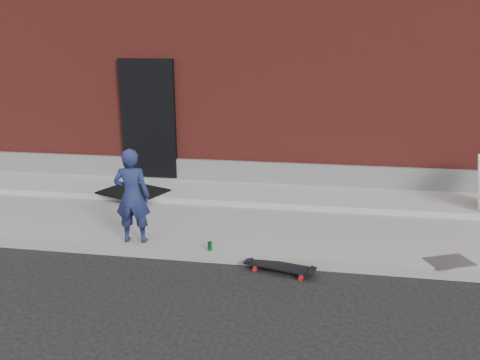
# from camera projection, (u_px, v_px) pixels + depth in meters

# --- Properties ---
(ground) EXTENTS (80.00, 80.00, 0.00)m
(ground) POSITION_uv_depth(u_px,v_px,m) (268.00, 267.00, 6.07)
(ground) COLOR black
(ground) RESTS_ON ground
(sidewalk) EXTENTS (20.00, 3.00, 0.15)m
(sidewalk) POSITION_uv_depth(u_px,v_px,m) (277.00, 220.00, 7.47)
(sidewalk) COLOR gray
(sidewalk) RESTS_ON ground
(apron) EXTENTS (20.00, 1.20, 0.10)m
(apron) POSITION_uv_depth(u_px,v_px,m) (282.00, 195.00, 8.29)
(apron) COLOR #979691
(apron) RESTS_ON sidewalk
(building) EXTENTS (20.00, 8.10, 5.00)m
(building) POSITION_uv_depth(u_px,v_px,m) (297.00, 55.00, 11.99)
(building) COLOR maroon
(building) RESTS_ON ground
(child) EXTENTS (0.51, 0.37, 1.32)m
(child) POSITION_uv_depth(u_px,v_px,m) (132.00, 196.00, 6.32)
(child) COLOR #1B224C
(child) RESTS_ON sidewalk
(skateboard) EXTENTS (0.90, 0.42, 0.10)m
(skateboard) POSITION_uv_depth(u_px,v_px,m) (280.00, 267.00, 5.91)
(skateboard) COLOR #B21213
(skateboard) RESTS_ON ground
(soda_can) EXTENTS (0.07, 0.07, 0.12)m
(soda_can) POSITION_uv_depth(u_px,v_px,m) (210.00, 246.00, 6.19)
(soda_can) COLOR #1C8C3C
(soda_can) RESTS_ON sidewalk
(doormat) EXTENTS (1.28, 1.18, 0.03)m
(doormat) POSITION_uv_depth(u_px,v_px,m) (133.00, 191.00, 8.29)
(doormat) COLOR black
(doormat) RESTS_ON apron
(utility_plate) EXTENTS (0.63, 0.52, 0.02)m
(utility_plate) POSITION_uv_depth(u_px,v_px,m) (450.00, 262.00, 5.87)
(utility_plate) COLOR #5B5C61
(utility_plate) RESTS_ON sidewalk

